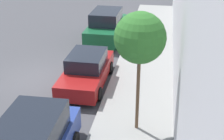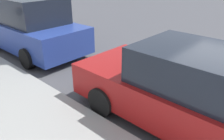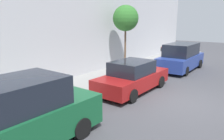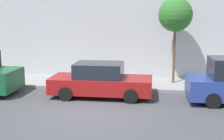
% 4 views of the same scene
% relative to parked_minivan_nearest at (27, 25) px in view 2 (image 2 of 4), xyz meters
% --- Properties ---
extents(parked_minivan_nearest, '(2.02, 4.94, 1.90)m').
position_rel_parked_minivan_nearest_xyz_m(parked_minivan_nearest, '(0.00, 0.00, 0.00)').
color(parked_minivan_nearest, navy).
rests_on(parked_minivan_nearest, ground_plane).
extents(parked_sedan_second, '(1.92, 4.51, 1.54)m').
position_rel_parked_minivan_nearest_xyz_m(parked_sedan_second, '(0.18, 6.22, -0.20)').
color(parked_sedan_second, maroon).
rests_on(parked_sedan_second, ground_plane).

